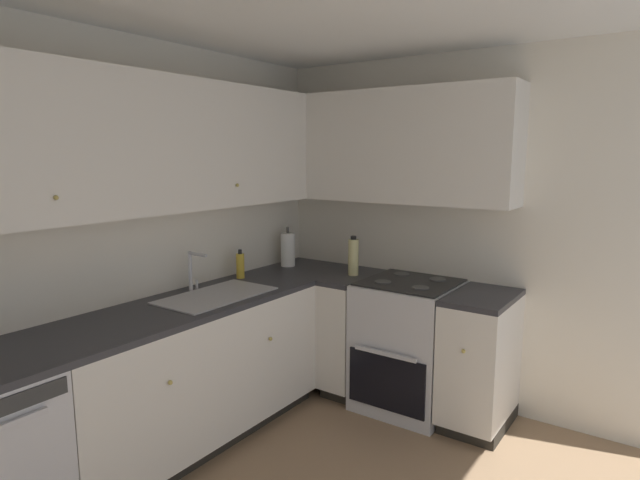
# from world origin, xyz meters

# --- Properties ---
(wall_back) EXTENTS (3.98, 0.05, 2.42)m
(wall_back) POSITION_xyz_m (0.00, 1.52, 1.21)
(wall_back) COLOR silver
(wall_back) RESTS_ON ground_plane
(wall_right) EXTENTS (0.05, 3.09, 2.42)m
(wall_right) POSITION_xyz_m (1.96, 0.00, 1.21)
(wall_right) COLOR silver
(wall_right) RESTS_ON ground_plane
(lower_cabinets_back) EXTENTS (1.77, 0.62, 0.85)m
(lower_cabinets_back) POSITION_xyz_m (0.45, 1.20, 0.43)
(lower_cabinets_back) COLOR silver
(lower_cabinets_back) RESTS_ON ground_plane
(countertop_back) EXTENTS (2.98, 0.60, 0.03)m
(countertop_back) POSITION_xyz_m (0.45, 1.20, 0.86)
(countertop_back) COLOR #2D2D33
(countertop_back) RESTS_ON lower_cabinets_back
(lower_cabinets_right) EXTENTS (0.62, 1.25, 0.85)m
(lower_cabinets_right) POSITION_xyz_m (1.64, 0.21, 0.43)
(lower_cabinets_right) COLOR silver
(lower_cabinets_right) RESTS_ON ground_plane
(countertop_right) EXTENTS (0.60, 1.25, 0.03)m
(countertop_right) POSITION_xyz_m (1.64, 0.21, 0.86)
(countertop_right) COLOR #2D2D33
(countertop_right) RESTS_ON lower_cabinets_right
(oven_range) EXTENTS (0.68, 0.62, 1.03)m
(oven_range) POSITION_xyz_m (1.66, 0.33, 0.45)
(oven_range) COLOR silver
(oven_range) RESTS_ON ground_plane
(upper_cabinets_back) EXTENTS (2.66, 0.34, 0.77)m
(upper_cabinets_back) POSITION_xyz_m (0.29, 1.34, 1.80)
(upper_cabinets_back) COLOR silver
(upper_cabinets_right) EXTENTS (0.32, 1.80, 0.77)m
(upper_cabinets_right) POSITION_xyz_m (1.78, 0.59, 1.80)
(upper_cabinets_right) COLOR silver
(sink) EXTENTS (0.72, 0.40, 0.10)m
(sink) POSITION_xyz_m (0.66, 1.17, 0.84)
(sink) COLOR #B7B7BC
(sink) RESTS_ON countertop_back
(faucet) EXTENTS (0.07, 0.16, 0.25)m
(faucet) POSITION_xyz_m (0.67, 1.38, 1.03)
(faucet) COLOR silver
(faucet) RESTS_ON countertop_back
(soap_bottle) EXTENTS (0.06, 0.06, 0.20)m
(soap_bottle) POSITION_xyz_m (1.10, 1.38, 0.97)
(soap_bottle) COLOR gold
(soap_bottle) RESTS_ON countertop_back
(paper_towel_roll) EXTENTS (0.11, 0.11, 0.32)m
(paper_towel_roll) POSITION_xyz_m (1.62, 1.36, 1.01)
(paper_towel_roll) COLOR white
(paper_towel_roll) RESTS_ON countertop_back
(oil_bottle) EXTENTS (0.08, 0.08, 0.29)m
(oil_bottle) POSITION_xyz_m (1.64, 0.77, 1.01)
(oil_bottle) COLOR beige
(oil_bottle) RESTS_ON countertop_right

